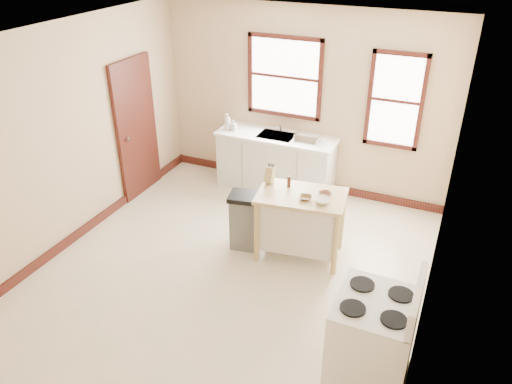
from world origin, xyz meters
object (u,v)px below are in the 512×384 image
dish_rack (308,138)px  trash_bin (245,221)px  bowl_b (325,194)px  soap_bottle_a (228,122)px  bowl_c (322,201)px  bowl_a (305,198)px  gas_stove (373,330)px  pepper_grinder (289,182)px  kitchen_island (300,225)px  knife_block (270,176)px  soap_bottle_b (234,125)px

dish_rack → trash_bin: size_ratio=0.48×
bowl_b → soap_bottle_a: bearing=145.9°
dish_rack → bowl_c: dish_rack is taller
bowl_a → gas_stove: size_ratio=0.13×
pepper_grinder → trash_bin: 0.79m
kitchen_island → pepper_grinder: size_ratio=7.14×
pepper_grinder → bowl_a: size_ratio=0.96×
dish_rack → pepper_grinder: (0.23, -1.39, -0.02)m
kitchen_island → knife_block: knife_block is taller
soap_bottle_b → pepper_grinder: 1.94m
dish_rack → bowl_b: bearing=-42.2°
dish_rack → trash_bin: 1.75m
soap_bottle_a → bowl_b: 2.42m
gas_stove → trash_bin: bearing=142.4°
pepper_grinder → bowl_c: 0.55m
trash_bin → gas_stove: bearing=-49.2°
dish_rack → kitchen_island: bearing=-52.4°
soap_bottle_a → bowl_c: (2.02, -1.54, -0.15)m
kitchen_island → pepper_grinder: pepper_grinder is taller
pepper_grinder → kitchen_island: bearing=-28.8°
soap_bottle_a → bowl_c: size_ratio=1.42×
soap_bottle_b → trash_bin: size_ratio=0.22×
trash_bin → bowl_b: bearing=0.4°
dish_rack → bowl_b: size_ratio=2.50×
dish_rack → bowl_a: dish_rack is taller
dish_rack → pepper_grinder: bearing=-59.3°
dish_rack → gas_stove: gas_stove is taller
soap_bottle_b → trash_bin: soap_bottle_b is taller
dish_rack → soap_bottle_a: bearing=-155.6°
bowl_a → trash_bin: (-0.79, -0.02, -0.51)m
bowl_b → soap_bottle_b: bearing=144.3°
bowl_a → trash_bin: bearing=-178.4°
kitchen_island → gas_stove: size_ratio=0.90×
gas_stove → soap_bottle_b: bearing=133.1°
soap_bottle_a → knife_block: (1.26, -1.31, -0.08)m
trash_bin → pepper_grinder: bearing=13.4°
kitchen_island → bowl_c: size_ratio=5.81×
pepper_grinder → bowl_c: (0.50, -0.21, -0.05)m
soap_bottle_b → gas_stove: gas_stove is taller
soap_bottle_b → bowl_b: 2.33m
bowl_c → soap_bottle_a: bearing=142.7°
knife_block → bowl_b: (0.74, -0.04, -0.08)m
kitchen_island → bowl_a: bowl_a is taller
kitchen_island → knife_block: bearing=156.7°
soap_bottle_a → dish_rack: soap_bottle_a is taller
bowl_a → bowl_c: 0.21m
trash_bin → gas_stove: size_ratio=0.64×
pepper_grinder → gas_stove: gas_stove is taller
bowl_a → trash_bin: 0.94m
bowl_a → bowl_c: bowl_c is taller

